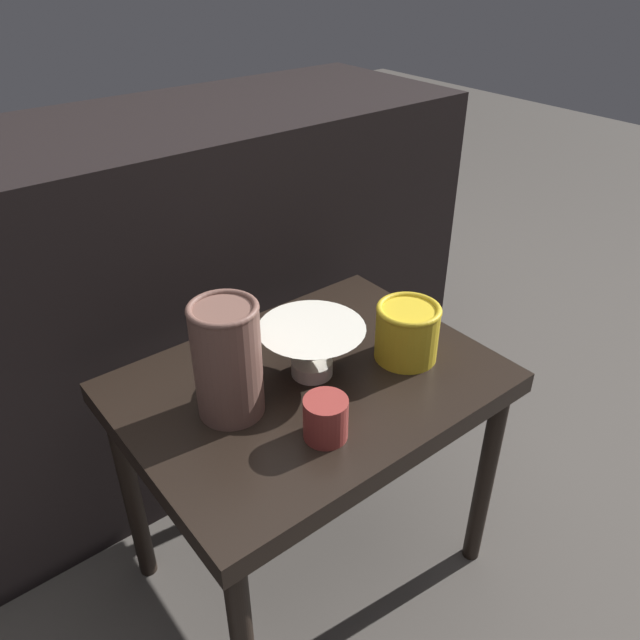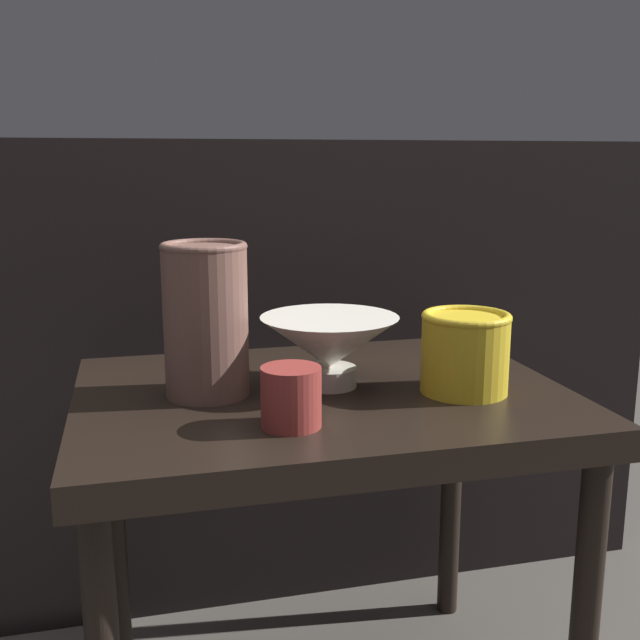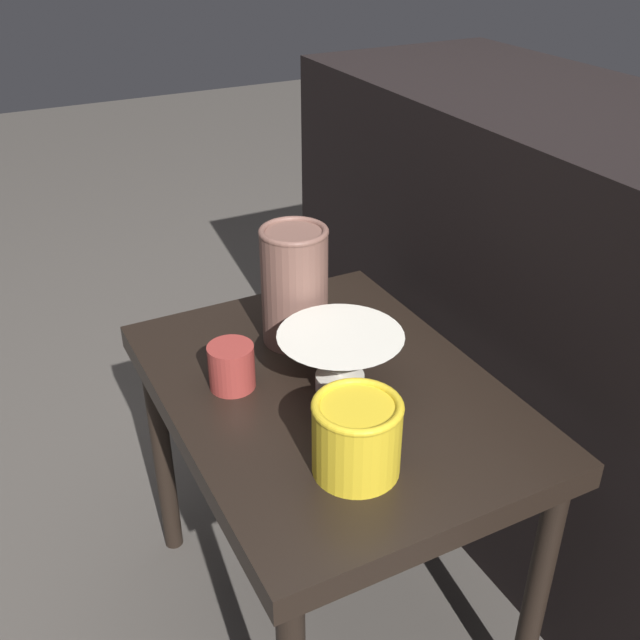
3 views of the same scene
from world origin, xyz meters
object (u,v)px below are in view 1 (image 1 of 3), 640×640
bowl (312,346)px  cup (326,418)px  vase_textured_left (227,359)px  vase_colorful_right (407,331)px

bowl → cup: bowl is taller
bowl → vase_textured_left: 0.17m
bowl → vase_textured_left: bearing=178.5°
vase_textured_left → cup: vase_textured_left is taller
vase_textured_left → vase_colorful_right: 0.34m
bowl → vase_colorful_right: (0.17, -0.07, -0.00)m
bowl → cup: (-0.08, -0.14, -0.02)m
vase_colorful_right → bowl: bearing=158.2°
cup → vase_colorful_right: bearing=16.5°
vase_colorful_right → cup: vase_colorful_right is taller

